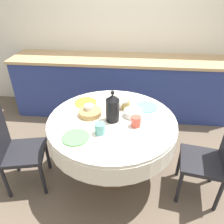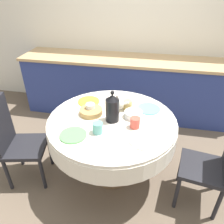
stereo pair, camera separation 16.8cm
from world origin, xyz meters
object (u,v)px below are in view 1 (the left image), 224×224
object	(u,v)px
chair_right	(13,145)
teapot	(116,103)
coffee_carafe	(112,108)
chair_left	(214,155)

from	to	relation	value
chair_right	teapot	xyz separation A→B (m)	(0.97, 0.38, 0.31)
coffee_carafe	teapot	xyz separation A→B (m)	(0.02, 0.19, -0.05)
coffee_carafe	teapot	distance (m)	0.20
chair_right	teapot	distance (m)	1.09
chair_right	coffee_carafe	bearing A→B (deg)	88.94
chair_right	coffee_carafe	xyz separation A→B (m)	(0.95, 0.19, 0.36)
chair_right	coffee_carafe	distance (m)	1.04
chair_right	teapot	world-z (taller)	chair_right
coffee_carafe	teapot	world-z (taller)	coffee_carafe
chair_left	chair_right	bearing A→B (deg)	101.01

